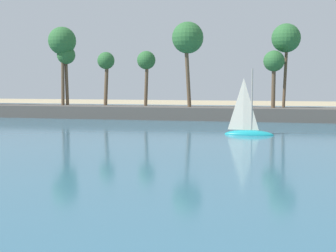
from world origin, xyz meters
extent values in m
cube|color=#386B84|center=(0.00, 55.61, 0.03)|extent=(220.00, 94.26, 0.06)
cube|color=#514C47|center=(0.00, 62.74, 0.90)|extent=(114.44, 6.00, 1.80)
cylinder|color=brown|center=(-24.53, 63.25, 6.52)|extent=(0.53, 0.83, 9.45)
sphere|color=#2D6633|center=(-24.53, 63.25, 11.23)|extent=(4.08, 4.08, 4.08)
cylinder|color=brown|center=(-11.97, 63.94, 5.06)|extent=(0.83, 0.82, 6.56)
sphere|color=#2D6633|center=(-11.97, 63.94, 8.32)|extent=(2.63, 2.63, 2.63)
cylinder|color=brown|center=(-5.64, 62.12, 6.51)|extent=(1.00, 1.00, 9.45)
sphere|color=#2D6633|center=(-5.64, 62.12, 11.23)|extent=(4.30, 4.30, 4.30)
cylinder|color=brown|center=(7.40, 63.72, 6.44)|extent=(0.69, 0.56, 9.28)
sphere|color=#2D6633|center=(7.40, 63.72, 11.07)|extent=(3.85, 3.85, 3.85)
cylinder|color=brown|center=(-18.14, 64.21, 5.07)|extent=(0.76, 0.83, 6.57)
sphere|color=#2D6633|center=(-18.14, 64.21, 8.33)|extent=(2.51, 2.51, 2.51)
cylinder|color=brown|center=(5.88, 62.26, 4.89)|extent=(0.54, 0.83, 6.20)
sphere|color=#2D6633|center=(5.88, 62.26, 7.98)|extent=(2.77, 2.77, 2.77)
cylinder|color=brown|center=(-24.12, 63.65, 5.49)|extent=(0.72, 0.70, 7.41)
sphere|color=#2D6633|center=(-24.12, 63.65, 9.18)|extent=(2.70, 2.70, 2.70)
ellipsoid|color=teal|center=(3.61, 44.66, 0.06)|extent=(4.88, 1.70, 0.96)
cylinder|color=gray|center=(3.85, 44.65, 3.55)|extent=(0.14, 0.14, 6.01)
pyramid|color=silver|center=(3.03, 44.69, 3.10)|extent=(2.17, 0.26, 5.11)
camera|label=1|loc=(5.85, -2.88, 5.32)|focal=51.30mm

